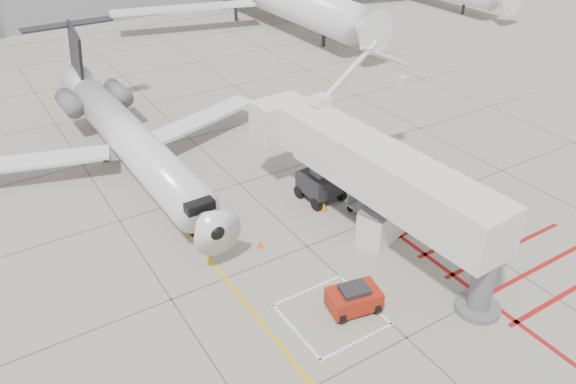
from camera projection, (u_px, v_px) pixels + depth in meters
ground_plane at (352, 287)px, 28.10m from camera, size 260.00×260.00×0.00m
regional_jet at (141, 133)px, 34.68m from camera, size 23.00×28.78×7.45m
jet_bridge at (391, 187)px, 29.22m from camera, size 9.70×18.94×7.41m
pushback_tug at (354, 298)px, 26.43m from camera, size 2.68×1.98×1.41m
baggage_cart at (363, 203)px, 33.73m from camera, size 1.81×1.21×1.10m
ground_power_unit at (381, 223)px, 31.06m from camera, size 3.04×2.31×2.13m
cone_nose at (260, 244)px, 30.80m from camera, size 0.33×0.33×0.46m
cone_side at (324, 207)px, 33.95m from camera, size 0.37×0.37×0.51m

